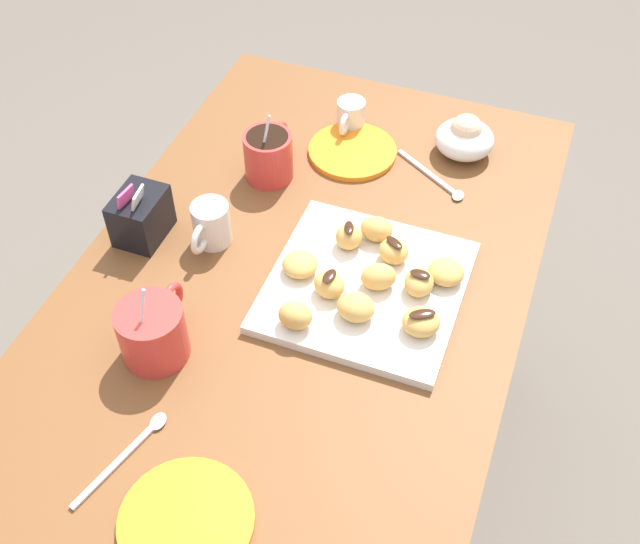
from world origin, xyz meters
The scene contains 29 objects.
ground_plane centered at (0.00, 0.00, 0.00)m, with size 8.00×8.00×0.00m, color #665B51.
dining_table centered at (0.00, 0.00, 0.59)m, with size 1.08×0.68×0.73m.
pastry_plate_square centered at (0.01, -0.10, 0.73)m, with size 0.29×0.29×0.02m, color silver.
coffee_mug_red_left centered at (-0.20, 0.14, 0.77)m, with size 0.13×0.09×0.14m.
coffee_mug_red_right centered at (0.21, 0.14, 0.77)m, with size 0.12×0.08×0.13m.
cream_pitcher_white centered at (0.03, 0.16, 0.77)m, with size 0.10×0.06×0.07m.
sugar_caddy centered at (0.00, 0.27, 0.77)m, with size 0.09×0.07×0.11m.
ice_cream_bowl centered at (0.38, -0.16, 0.76)m, with size 0.10×0.10×0.08m.
chocolate_sauce_pitcher centered at (0.38, 0.05, 0.76)m, with size 0.09×0.05×0.06m.
saucer_orange_left centered at (0.31, 0.02, 0.73)m, with size 0.16×0.16×0.01m, color orange.
saucer_orange_right centered at (-0.41, -0.02, 0.73)m, with size 0.16×0.16×0.01m, color orange.
loose_spoon_near_saucer centered at (-0.35, 0.09, 0.73)m, with size 0.16×0.05×0.01m.
loose_spoon_by_plate centered at (0.29, -0.14, 0.73)m, with size 0.10×0.14×0.01m.
beignet_0 centered at (-0.03, -0.06, 0.76)m, with size 0.04×0.05×0.04m, color #DBA351.
chocolate_drizzle_0 centered at (-0.03, -0.06, 0.78)m, with size 0.03×0.02×0.01m, color #381E11.
beignet_1 centered at (0.08, -0.05, 0.76)m, with size 0.04×0.04×0.04m, color #DBA351.
chocolate_drizzle_1 centered at (0.08, -0.05, 0.78)m, with size 0.03×0.01×0.01m, color #381E11.
beignet_2 centered at (0.03, -0.18, 0.76)m, with size 0.04×0.05×0.03m, color #DBA351.
chocolate_drizzle_2 centered at (0.03, -0.18, 0.78)m, with size 0.03×0.02×0.01m, color #381E11.
beignet_3 centered at (0.07, -0.13, 0.76)m, with size 0.05×0.04×0.03m, color #DBA351.
chocolate_drizzle_3 centered at (0.07, -0.13, 0.78)m, with size 0.03×0.02×0.01m, color #381E11.
beignet_4 centered at (0.06, -0.21, 0.76)m, with size 0.05×0.06×0.03m, color #DBA351.
beignet_5 centered at (-0.10, -0.03, 0.76)m, with size 0.04×0.05×0.04m, color #DBA351.
beignet_6 centered at (-0.05, -0.20, 0.76)m, with size 0.05×0.05×0.03m, color #DBA351.
chocolate_drizzle_6 centered at (-0.05, -0.20, 0.78)m, with size 0.04×0.02×0.01m, color #381E11.
beignet_7 centered at (0.11, -0.09, 0.76)m, with size 0.04×0.05×0.04m, color #DBA351.
beignet_8 centered at (0.01, -0.12, 0.76)m, with size 0.04×0.05×0.04m, color #DBA351.
beignet_9 centered at (-0.05, -0.11, 0.76)m, with size 0.05×0.06×0.04m, color #DBA351.
beignet_10 centered at (0.00, 0.00, 0.76)m, with size 0.05×0.06×0.03m, color #DBA351.
Camera 1 is at (-0.74, -0.31, 1.62)m, focal length 43.90 mm.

